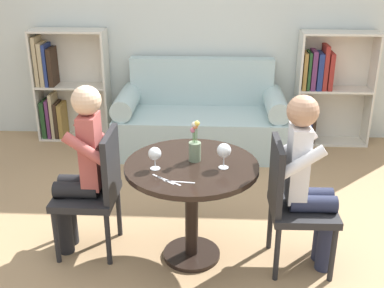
{
  "coord_description": "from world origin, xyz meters",
  "views": [
    {
      "loc": [
        0.14,
        -2.83,
        2.05
      ],
      "look_at": [
        0.0,
        0.05,
        0.84
      ],
      "focal_mm": 45.0,
      "sensor_mm": 36.0,
      "label": 1
    }
  ],
  "objects_px": {
    "couch": "(201,121)",
    "wine_glass_right": "(224,151)",
    "wine_glass_left": "(155,154)",
    "chair_right": "(292,200)",
    "flower_vase": "(195,147)",
    "chair_left": "(96,187)",
    "bookshelf_right": "(324,89)",
    "person_left": "(81,168)",
    "person_right": "(309,180)",
    "bookshelf_left": "(64,88)"
  },
  "relations": [
    {
      "from": "couch",
      "to": "wine_glass_right",
      "type": "bearing_deg",
      "value": -84.03
    },
    {
      "from": "couch",
      "to": "wine_glass_left",
      "type": "xyz_separation_m",
      "value": [
        -0.23,
        -2.01,
        0.51
      ]
    },
    {
      "from": "couch",
      "to": "wine_glass_right",
      "type": "distance_m",
      "value": 2.06
    },
    {
      "from": "chair_right",
      "to": "flower_vase",
      "type": "bearing_deg",
      "value": 79.54
    },
    {
      "from": "couch",
      "to": "chair_left",
      "type": "bearing_deg",
      "value": -109.52
    },
    {
      "from": "chair_left",
      "to": "wine_glass_left",
      "type": "relative_size",
      "value": 6.11
    },
    {
      "from": "bookshelf_right",
      "to": "person_left",
      "type": "distance_m",
      "value": 2.97
    },
    {
      "from": "chair_left",
      "to": "chair_right",
      "type": "xyz_separation_m",
      "value": [
        1.33,
        -0.11,
        0.0
      ]
    },
    {
      "from": "bookshelf_right",
      "to": "wine_glass_left",
      "type": "xyz_separation_m",
      "value": [
        -1.54,
        -2.28,
        0.22
      ]
    },
    {
      "from": "person_left",
      "to": "wine_glass_right",
      "type": "bearing_deg",
      "value": 84.17
    },
    {
      "from": "person_right",
      "to": "flower_vase",
      "type": "height_order",
      "value": "person_right"
    },
    {
      "from": "flower_vase",
      "to": "chair_right",
      "type": "bearing_deg",
      "value": -9.33
    },
    {
      "from": "flower_vase",
      "to": "person_right",
      "type": "bearing_deg",
      "value": -7.96
    },
    {
      "from": "bookshelf_left",
      "to": "wine_glass_right",
      "type": "bearing_deg",
      "value": -52.47
    },
    {
      "from": "chair_left",
      "to": "wine_glass_left",
      "type": "distance_m",
      "value": 0.56
    },
    {
      "from": "bookshelf_left",
      "to": "flower_vase",
      "type": "bearing_deg",
      "value": -54.36
    },
    {
      "from": "bookshelf_left",
      "to": "person_left",
      "type": "height_order",
      "value": "person_left"
    },
    {
      "from": "chair_right",
      "to": "wine_glass_left",
      "type": "relative_size",
      "value": 6.11
    },
    {
      "from": "couch",
      "to": "wine_glass_left",
      "type": "height_order",
      "value": "couch"
    },
    {
      "from": "chair_left",
      "to": "flower_vase",
      "type": "distance_m",
      "value": 0.75
    },
    {
      "from": "chair_right",
      "to": "person_right",
      "type": "bearing_deg",
      "value": -89.26
    },
    {
      "from": "bookshelf_right",
      "to": "chair_left",
      "type": "xyz_separation_m",
      "value": [
        -1.97,
        -2.14,
        -0.11
      ]
    },
    {
      "from": "wine_glass_right",
      "to": "bookshelf_left",
      "type": "bearing_deg",
      "value": 127.53
    },
    {
      "from": "chair_left",
      "to": "wine_glass_left",
      "type": "bearing_deg",
      "value": 72.33
    },
    {
      "from": "wine_glass_right",
      "to": "flower_vase",
      "type": "xyz_separation_m",
      "value": [
        -0.19,
        0.1,
        -0.02
      ]
    },
    {
      "from": "bookshelf_right",
      "to": "chair_right",
      "type": "height_order",
      "value": "bookshelf_right"
    },
    {
      "from": "bookshelf_left",
      "to": "wine_glass_right",
      "type": "distance_m",
      "value": 2.84
    },
    {
      "from": "couch",
      "to": "bookshelf_left",
      "type": "distance_m",
      "value": 1.56
    },
    {
      "from": "chair_right",
      "to": "chair_left",
      "type": "bearing_deg",
      "value": 84.03
    },
    {
      "from": "chair_right",
      "to": "wine_glass_right",
      "type": "xyz_separation_m",
      "value": [
        -0.46,
        0.0,
        0.34
      ]
    },
    {
      "from": "person_left",
      "to": "person_right",
      "type": "height_order",
      "value": "person_left"
    },
    {
      "from": "person_left",
      "to": "wine_glass_right",
      "type": "relative_size",
      "value": 7.29
    },
    {
      "from": "couch",
      "to": "chair_right",
      "type": "xyz_separation_m",
      "value": [
        0.66,
        -1.98,
        0.18
      ]
    },
    {
      "from": "wine_glass_left",
      "to": "flower_vase",
      "type": "xyz_separation_m",
      "value": [
        0.25,
        0.14,
        -0.0
      ]
    },
    {
      "from": "chair_left",
      "to": "wine_glass_right",
      "type": "relative_size",
      "value": 5.4
    },
    {
      "from": "person_left",
      "to": "person_right",
      "type": "xyz_separation_m",
      "value": [
        1.51,
        -0.11,
        -0.0
      ]
    },
    {
      "from": "bookshelf_right",
      "to": "person_left",
      "type": "xyz_separation_m",
      "value": [
        -2.06,
        -2.13,
        0.04
      ]
    },
    {
      "from": "bookshelf_right",
      "to": "person_left",
      "type": "relative_size",
      "value": 1.0
    },
    {
      "from": "wine_glass_left",
      "to": "flower_vase",
      "type": "distance_m",
      "value": 0.28
    },
    {
      "from": "wine_glass_right",
      "to": "chair_right",
      "type": "bearing_deg",
      "value": -0.43
    },
    {
      "from": "bookshelf_right",
      "to": "flower_vase",
      "type": "bearing_deg",
      "value": -121.09
    },
    {
      "from": "chair_right",
      "to": "flower_vase",
      "type": "relative_size",
      "value": 3.21
    },
    {
      "from": "person_left",
      "to": "flower_vase",
      "type": "relative_size",
      "value": 4.34
    },
    {
      "from": "bookshelf_right",
      "to": "wine_glass_left",
      "type": "relative_size",
      "value": 8.21
    },
    {
      "from": "chair_left",
      "to": "chair_right",
      "type": "distance_m",
      "value": 1.33
    },
    {
      "from": "chair_left",
      "to": "person_left",
      "type": "bearing_deg",
      "value": -90.48
    },
    {
      "from": "bookshelf_right",
      "to": "person_right",
      "type": "distance_m",
      "value": 2.31
    },
    {
      "from": "bookshelf_left",
      "to": "chair_right",
      "type": "bearing_deg",
      "value": -45.88
    },
    {
      "from": "bookshelf_right",
      "to": "bookshelf_left",
      "type": "bearing_deg",
      "value": 179.98
    },
    {
      "from": "person_left",
      "to": "wine_glass_left",
      "type": "bearing_deg",
      "value": 75.16
    }
  ]
}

